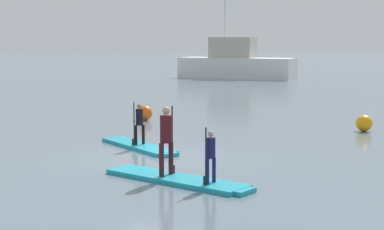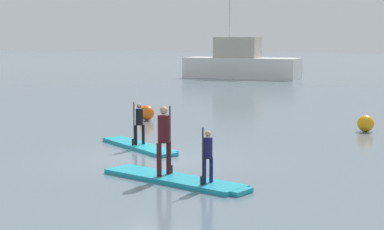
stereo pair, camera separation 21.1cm
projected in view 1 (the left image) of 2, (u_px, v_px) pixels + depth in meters
The scene contains 9 objects.
ground_plane at pixel (154, 157), 16.48m from camera, with size 240.00×240.00×0.00m, color slate.
paddleboard_near at pixel (140, 146), 17.78m from camera, with size 3.19×2.15×0.10m.
paddler_child_solo at pixel (139, 122), 17.68m from camera, with size 0.28×0.36×1.21m.
paddleboard_far at pixel (178, 179), 13.61m from camera, with size 3.69×1.51×0.10m.
paddler_adult at pixel (166, 136), 13.71m from camera, with size 0.32×0.48×1.51m.
paddler_child_front at pixel (210, 154), 12.97m from camera, with size 0.23×0.38×1.18m.
fishing_boat_white_large at pixel (236, 64), 48.44m from camera, with size 8.94×3.17×7.09m.
mooring_buoy_near at pixel (364, 123), 20.93m from camera, with size 0.55×0.55×0.55m, color orange.
mooring_buoy_mid at pixel (145, 113), 23.69m from camera, with size 0.57×0.57×0.57m, color orange.
Camera 1 is at (8.13, -14.08, 3.08)m, focal length 59.21 mm.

